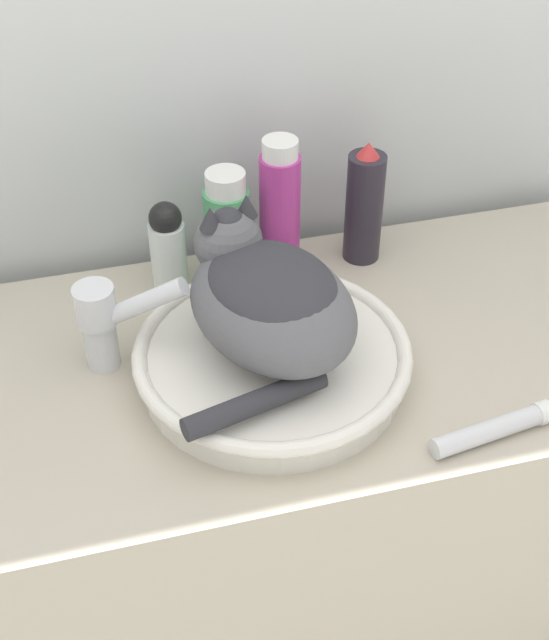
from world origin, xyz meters
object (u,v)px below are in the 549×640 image
Objects in this scene: faucet at (107,320)px; cream_tube at (494,429)px; hairspray_can_black at (364,206)px; shampoo_bottle_tall at (280,210)px; cat at (267,297)px; mouthwash_bottle at (225,229)px; deodorant_stick at (168,246)px.

faucet is 0.90× the size of cream_tube.
hairspray_can_black is at bearing 42.14° from faucet.
cream_tube is (0.16, -0.40, -0.09)m from shampoo_bottle_tall.
shampoo_bottle_tall is 1.30× the size of cream_tube.
cat reaches higher than mouthwash_bottle.
faucet is 0.18m from deodorant_stick.
mouthwash_bottle is at bearing 180.00° from shampoo_bottle_tall.
shampoo_bottle_tall is at bearing -38.77° from cat.
faucet reaches higher than deodorant_stick.
mouthwash_bottle reaches higher than cream_tube.
cat is 0.23m from shampoo_bottle_tall.
hairspray_can_black reaches higher than mouthwash_bottle.
shampoo_bottle_tall is 0.13m from hairspray_can_black.
hairspray_can_black reaches higher than deodorant_stick.
cream_tube is (0.43, -0.25, -0.06)m from faucet.
cat is 0.22m from mouthwash_bottle.
shampoo_bottle_tall reaches higher than mouthwash_bottle.
deodorant_stick is at bearing 2.29° from cat.
deodorant_stick is 0.80× the size of mouthwash_bottle.
mouthwash_bottle is (-0.08, 0.00, -0.02)m from shampoo_bottle_tall.
deodorant_stick is 0.52m from cream_tube.
shampoo_bottle_tall reaches higher than faucet.
cream_tube is (0.32, -0.40, -0.06)m from deodorant_stick.
mouthwash_bottle is (0.08, 0.00, 0.01)m from deodorant_stick.
mouthwash_bottle is at bearing 180.00° from hairspray_can_black.
mouthwash_bottle is 1.06× the size of cream_tube.
shampoo_bottle_tall reaches higher than deodorant_stick.
deodorant_stick is (0.10, 0.15, -0.01)m from faucet.
hairspray_can_black is at bearing 94.35° from cream_tube.
mouthwash_bottle is at bearing 60.25° from faucet.
faucet is 1.06× the size of deodorant_stick.
shampoo_bottle_tall is 0.17m from deodorant_stick.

